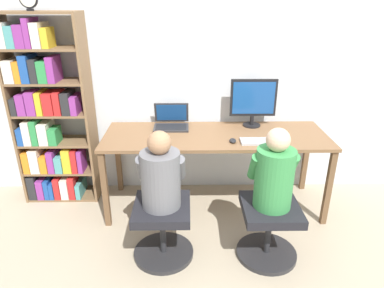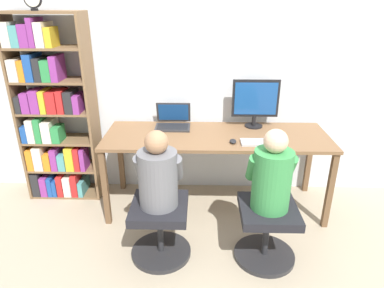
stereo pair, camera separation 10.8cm
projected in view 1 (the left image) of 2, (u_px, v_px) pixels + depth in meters
The scene contains 12 objects.
ground_plane at pixel (216, 226), 3.15m from camera, with size 14.00×14.00×0.00m, color tan.
wall_back at pixel (214, 68), 3.35m from camera, with size 10.00×0.05×2.60m.
desk at pixel (215, 141), 3.20m from camera, with size 2.07×0.72×0.77m.
desktop_monitor at pixel (253, 101), 3.29m from camera, with size 0.45×0.17×0.47m.
laptop at pixel (171, 123), 3.34m from camera, with size 0.34×0.28×0.23m.
keyboard at pixel (263, 141), 2.99m from camera, with size 0.39×0.14×0.03m.
computer_mouse_by_keyboard at pixel (233, 141), 3.00m from camera, with size 0.06×0.09×0.03m.
office_chair_left at pixel (269, 227), 2.69m from camera, with size 0.48×0.48×0.48m.
office_chair_right at pixel (163, 226), 2.69m from camera, with size 0.48×0.48×0.48m.
person_at_monitor at pixel (274, 174), 2.51m from camera, with size 0.35×0.31×0.63m.
person_at_laptop at pixel (161, 175), 2.52m from camera, with size 0.36×0.31×0.60m.
bookshelf at pixel (47, 117), 3.28m from camera, with size 0.73×0.31×1.83m.
Camera 1 is at (-0.26, -2.59, 1.93)m, focal length 32.00 mm.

